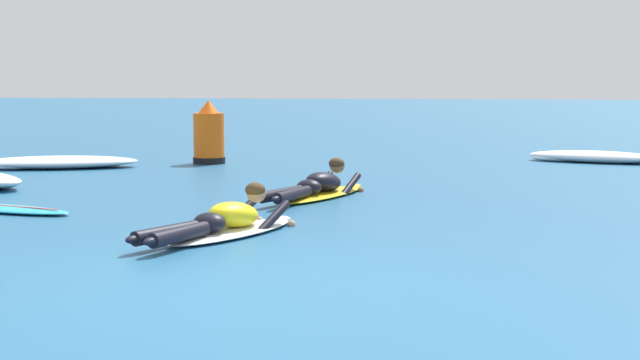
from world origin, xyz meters
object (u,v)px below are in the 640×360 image
Objects in this scene: channel_marker_buoy at (209,138)px; surfer_near at (225,222)px; surfer_far at (318,187)px; drifting_surfboard at (2,208)px.

surfer_near is at bearing -72.99° from channel_marker_buoy.
channel_marker_buoy reaches higher than surfer_far.
surfer_far is (0.43, 3.14, -0.00)m from surfer_near.
channel_marker_buoy is at bearing 121.00° from surfer_far.
channel_marker_buoy is at bearing 84.04° from drifting_surfboard.
channel_marker_buoy is at bearing 107.01° from surfer_near.
surfer_far is 3.97m from drifting_surfboard.
drifting_surfboard is (-3.09, 1.29, -0.10)m from surfer_near.
surfer_far is 1.28× the size of drifting_surfboard.
drifting_surfboard is 1.72× the size of channel_marker_buoy.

